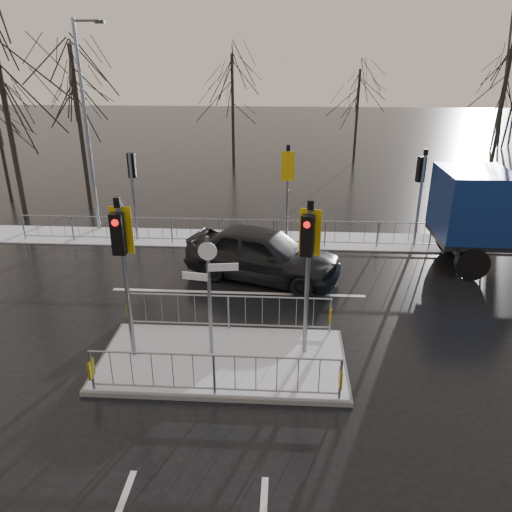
# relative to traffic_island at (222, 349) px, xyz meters

# --- Properties ---
(ground) EXTENTS (120.00, 120.00, 0.00)m
(ground) POSITION_rel_traffic_island_xyz_m (0.01, -0.01, -0.39)
(ground) COLOR black
(ground) RESTS_ON ground
(snow_verge) EXTENTS (30.00, 2.00, 0.04)m
(snow_verge) POSITION_rel_traffic_island_xyz_m (0.01, 8.59, -0.37)
(snow_verge) COLOR white
(snow_verge) RESTS_ON ground
(lane_markings) EXTENTS (8.00, 11.38, 0.01)m
(lane_markings) POSITION_rel_traffic_island_xyz_m (0.01, -0.34, -0.39)
(lane_markings) COLOR silver
(lane_markings) RESTS_ON ground
(traffic_island) EXTENTS (6.00, 3.04, 4.15)m
(traffic_island) POSITION_rel_traffic_island_xyz_m (0.00, 0.00, 0.00)
(traffic_island) COLOR #60605B
(traffic_island) RESTS_ON ground
(far_kerb_fixtures) EXTENTS (18.00, 0.65, 3.83)m
(far_kerb_fixtures) POSITION_rel_traffic_island_xyz_m (0.31, 8.08, 0.63)
(far_kerb_fixtures) COLOR gray
(far_kerb_fixtures) RESTS_ON ground
(car_far_lane) EXTENTS (5.56, 3.66, 1.76)m
(car_far_lane) POSITION_rel_traffic_island_xyz_m (0.75, 4.97, 0.49)
(car_far_lane) COLOR black
(car_far_lane) RESTS_ON ground
(flatbed_truck) EXTENTS (7.37, 2.72, 3.41)m
(flatbed_truck) POSITION_rel_traffic_island_xyz_m (8.84, 6.48, 1.42)
(flatbed_truck) COLOR black
(flatbed_truck) RESTS_ON ground
(tree_near_a) EXTENTS (4.75, 4.75, 8.97)m
(tree_near_a) POSITION_rel_traffic_island_xyz_m (-10.49, 10.99, 5.72)
(tree_near_a) COLOR black
(tree_near_a) RESTS_ON ground
(tree_near_b) EXTENTS (4.00, 4.00, 7.55)m
(tree_near_b) POSITION_rel_traffic_island_xyz_m (-7.99, 12.49, 4.76)
(tree_near_b) COLOR black
(tree_near_b) RESTS_ON ground
(tree_far_a) EXTENTS (3.75, 3.75, 7.08)m
(tree_far_a) POSITION_rel_traffic_island_xyz_m (-1.99, 21.99, 4.43)
(tree_far_a) COLOR black
(tree_far_a) RESTS_ON ground
(tree_far_b) EXTENTS (3.25, 3.25, 6.14)m
(tree_far_b) POSITION_rel_traffic_island_xyz_m (6.01, 23.99, 3.79)
(tree_far_b) COLOR black
(tree_far_b) RESTS_ON ground
(tree_far_c) EXTENTS (4.00, 4.00, 7.55)m
(tree_far_c) POSITION_rel_traffic_island_xyz_m (14.01, 20.99, 4.76)
(tree_far_c) COLOR black
(tree_far_c) RESTS_ON ground
(street_lamp_left) EXTENTS (1.25, 0.18, 8.20)m
(street_lamp_left) POSITION_rel_traffic_island_xyz_m (-6.42, 9.49, 4.10)
(street_lamp_left) COLOR gray
(street_lamp_left) RESTS_ON ground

